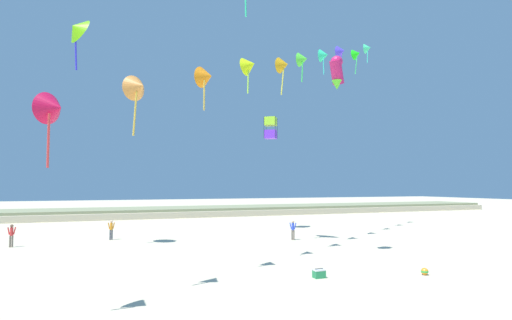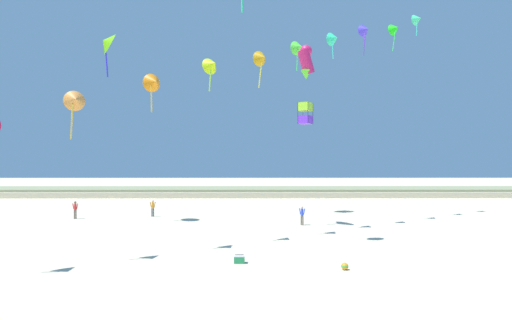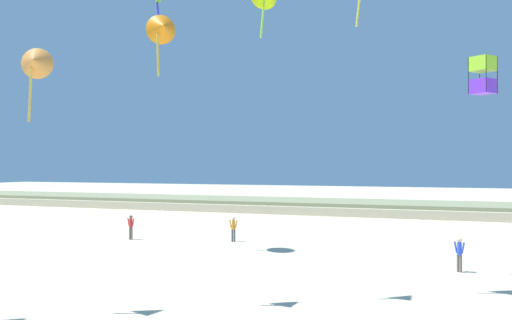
# 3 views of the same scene
# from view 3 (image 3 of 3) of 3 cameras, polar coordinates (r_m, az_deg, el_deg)

# --- Properties ---
(dune_ridge) EXTENTS (120.00, 11.19, 1.22)m
(dune_ridge) POSITION_cam_3_polar(r_m,az_deg,el_deg) (59.33, 13.62, -4.90)
(dune_ridge) COLOR beige
(dune_ridge) RESTS_ON ground
(person_near_left) EXTENTS (0.59, 0.23, 1.69)m
(person_near_left) POSITION_cam_3_polar(r_m,az_deg,el_deg) (38.42, -13.04, -6.73)
(person_near_left) COLOR #726656
(person_near_left) RESTS_ON ground
(person_near_right) EXTENTS (0.58, 0.22, 1.65)m
(person_near_right) POSITION_cam_3_polar(r_m,az_deg,el_deg) (36.50, -2.40, -7.11)
(person_near_right) COLOR #474C56
(person_near_right) RESTS_ON ground
(person_mid_center) EXTENTS (0.54, 0.36, 1.65)m
(person_mid_center) POSITION_cam_3_polar(r_m,az_deg,el_deg) (28.00, 20.62, -9.07)
(person_mid_center) COLOR #726656
(person_mid_center) RESTS_ON ground
(large_kite_mid_trail) EXTENTS (1.67, 1.67, 2.25)m
(large_kite_mid_trail) POSITION_cam_3_polar(r_m,az_deg,el_deg) (35.85, 22.77, 8.22)
(large_kite_mid_trail) COLOR #7432E5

